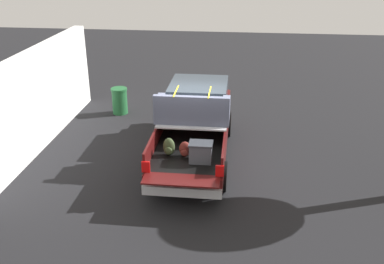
{
  "coord_description": "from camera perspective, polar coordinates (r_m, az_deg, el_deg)",
  "views": [
    {
      "loc": [
        -11.56,
        -1.23,
        5.94
      ],
      "look_at": [
        -0.6,
        0.0,
        1.1
      ],
      "focal_mm": 40.63,
      "sensor_mm": 36.0,
      "label": 1
    }
  ],
  "objects": [
    {
      "name": "ground_plane",
      "position": [
        13.06,
        0.29,
        -3.37
      ],
      "size": [
        40.0,
        40.0,
        0.0
      ],
      "primitive_type": "plane",
      "color": "black"
    },
    {
      "name": "pickup_truck",
      "position": [
        12.99,
        0.49,
        1.26
      ],
      "size": [
        6.05,
        2.06,
        2.23
      ],
      "color": "#470F0F",
      "rests_on": "ground_plane"
    },
    {
      "name": "trash_can",
      "position": [
        16.49,
        -9.47,
        4.07
      ],
      "size": [
        0.6,
        0.6,
        0.98
      ],
      "color": "#1E592D",
      "rests_on": "ground_plane"
    },
    {
      "name": "building_facade",
      "position": [
        14.27,
        -19.59,
        4.18
      ],
      "size": [
        8.18,
        0.36,
        3.01
      ],
      "primitive_type": "cube",
      "color": "white",
      "rests_on": "ground_plane"
    }
  ]
}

